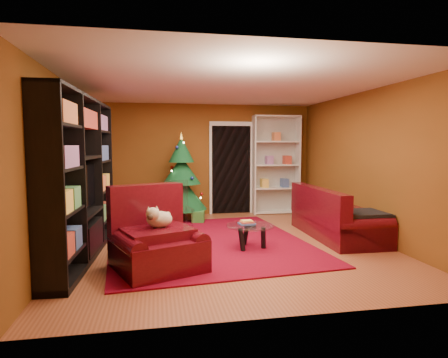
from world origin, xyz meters
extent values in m
cube|color=brown|center=(0.00, 0.00, -0.03)|extent=(5.00, 5.50, 0.05)
cube|color=silver|center=(0.00, 0.00, 2.62)|extent=(5.00, 5.50, 0.05)
cube|color=brown|center=(0.00, 2.77, 1.30)|extent=(5.00, 0.05, 2.60)
cube|color=brown|center=(-2.52, 0.00, 1.30)|extent=(0.05, 5.50, 2.60)
cube|color=brown|center=(2.52, 0.00, 1.30)|extent=(0.05, 5.50, 2.60)
cube|color=maroon|center=(-0.34, 0.11, 0.01)|extent=(3.53, 4.01, 0.02)
cube|color=#167277|center=(-1.77, 1.82, 0.16)|extent=(0.34, 0.34, 0.33)
cube|color=#2D782A|center=(-0.31, 1.75, 0.13)|extent=(0.30, 0.30, 0.25)
cube|color=#AB3A1D|center=(-0.59, 2.59, 0.10)|extent=(0.24, 0.24, 0.20)
camera|label=1|loc=(-1.17, -6.04, 1.64)|focal=30.00mm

